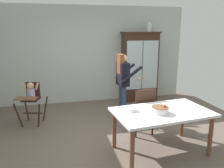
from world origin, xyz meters
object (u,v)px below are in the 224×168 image
(adult_person, at_px, (123,79))
(high_chair_with_toddler, at_px, (31,96))
(birthday_cake, at_px, (160,110))
(serving_bowl, at_px, (132,109))
(ceramic_vase, at_px, (149,27))
(dining_chair_far_side, at_px, (143,108))
(china_cabinet, at_px, (140,67))
(dining_table, at_px, (162,116))

(adult_person, bearing_deg, high_chair_with_toddler, 79.46)
(birthday_cake, bearing_deg, serving_bowl, 154.25)
(birthday_cake, height_order, serving_bowl, birthday_cake)
(ceramic_vase, relative_size, dining_chair_far_side, 0.28)
(high_chair_with_toddler, distance_m, birthday_cake, 2.84)
(adult_person, distance_m, birthday_cake, 1.65)
(china_cabinet, distance_m, birthday_cake, 3.04)
(adult_person, distance_m, serving_bowl, 1.47)
(adult_person, height_order, dining_chair_far_side, adult_person)
(high_chair_with_toddler, height_order, dining_table, high_chair_with_toddler)
(ceramic_vase, bearing_deg, adult_person, -130.92)
(high_chair_with_toddler, distance_m, adult_person, 2.06)
(china_cabinet, xyz_separation_m, dining_table, (-0.66, -2.86, -0.35))
(high_chair_with_toddler, relative_size, serving_bowl, 5.28)
(china_cabinet, height_order, birthday_cake, china_cabinet)
(ceramic_vase, distance_m, dining_chair_far_side, 2.85)
(high_chair_with_toddler, height_order, adult_person, adult_person)
(dining_table, bearing_deg, ceramic_vase, 72.34)
(serving_bowl, distance_m, dining_chair_far_side, 0.74)
(adult_person, xyz_separation_m, dining_chair_far_side, (0.16, -0.87, -0.41))
(ceramic_vase, distance_m, birthday_cake, 3.38)
(china_cabinet, xyz_separation_m, adult_person, (-0.89, -1.31, -0.03))
(high_chair_with_toddler, bearing_deg, serving_bowl, -28.12)
(serving_bowl, bearing_deg, adult_person, 79.47)
(china_cabinet, distance_m, ceramic_vase, 1.14)
(china_cabinet, xyz_separation_m, birthday_cake, (-0.74, -2.94, -0.21))
(ceramic_vase, bearing_deg, birthday_cake, -108.63)
(china_cabinet, bearing_deg, ceramic_vase, 0.84)
(ceramic_vase, bearing_deg, china_cabinet, -179.16)
(high_chair_with_toddler, bearing_deg, ceramic_vase, 34.09)
(ceramic_vase, height_order, dining_chair_far_side, ceramic_vase)
(china_cabinet, bearing_deg, dining_chair_far_side, -108.50)
(high_chair_with_toddler, distance_m, dining_chair_far_side, 2.43)
(china_cabinet, xyz_separation_m, high_chair_with_toddler, (-2.92, -1.12, -0.35))
(dining_table, xyz_separation_m, birthday_cake, (-0.08, -0.08, 0.14))
(ceramic_vase, xyz_separation_m, adult_person, (-1.14, -1.31, -1.14))
(china_cabinet, relative_size, dining_chair_far_side, 2.08)
(dining_table, relative_size, serving_bowl, 9.34)
(birthday_cake, bearing_deg, ceramic_vase, 71.37)
(china_cabinet, relative_size, adult_person, 1.30)
(high_chair_with_toddler, distance_m, serving_bowl, 2.40)
(dining_table, relative_size, dining_chair_far_side, 1.75)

